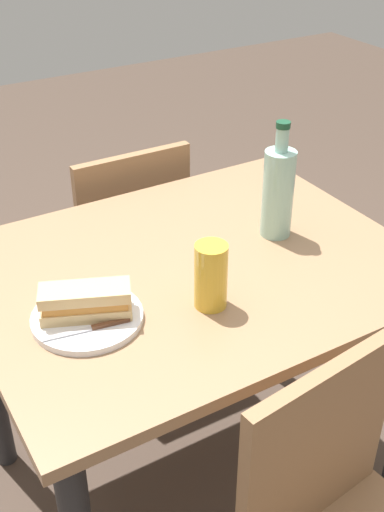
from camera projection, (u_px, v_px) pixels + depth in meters
The scene contains 8 objects.
ground_plane at pixel (192, 476), 1.97m from camera, with size 8.00×8.00×0.00m, color #47382D.
dining_table at pixel (192, 306), 1.62m from camera, with size 1.04×0.82×0.77m.
chair_near at pixel (124, 244), 2.19m from camera, with size 0.40×0.40×0.84m.
plate_near at pixel (87, 317), 1.36m from camera, with size 0.24×0.24×0.01m, color white.
baguette_sandwich_near at pixel (86, 302), 1.34m from camera, with size 0.20×0.14×0.07m.
knife_near at pixel (92, 328), 1.32m from camera, with size 0.18×0.04×0.01m.
water_bottle at pixel (278, 191), 1.61m from camera, with size 0.08×0.08×0.30m.
beer_glass at pixel (211, 276), 1.37m from camera, with size 0.07×0.07×0.15m, color gold.
Camera 1 is at (0.66, 1.12, 1.62)m, focal length 45.66 mm.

